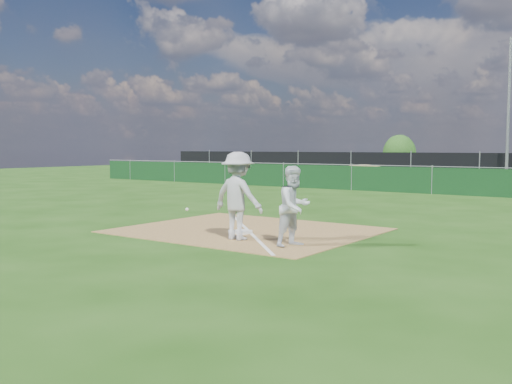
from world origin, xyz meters
TOP-DOWN VIEW (x-y plane):
  - ground at (0.00, 10.00)m, footprint 90.00×90.00m
  - infield_dirt at (0.00, 1.00)m, footprint 6.00×5.00m
  - foul_line at (0.00, 1.00)m, footprint 5.01×5.01m
  - green_fence at (0.00, 15.00)m, footprint 44.00×0.05m
  - dirt_mound at (-5.00, 18.50)m, footprint 3.38×2.60m
  - black_fence at (0.00, 23.00)m, footprint 46.00×0.04m
  - parking_lot at (0.00, 28.00)m, footprint 46.00×9.00m
  - light_pole at (1.50, 22.70)m, footprint 0.16×0.16m
  - first_base at (0.25, 0.43)m, footprint 0.38×0.38m
  - play_at_first at (0.72, -0.32)m, footprint 2.15×0.78m
  - runner at (2.19, -0.27)m, footprint 0.84×0.97m
  - car_left at (-5.43, 26.95)m, footprint 5.18×3.10m
  - car_mid at (-1.51, 27.42)m, footprint 4.25×2.08m
  - tree_left at (-8.92, 33.52)m, footprint 2.63×2.63m

SIDE VIEW (x-z plane):
  - ground at x=0.00m, z-range 0.00..0.00m
  - parking_lot at x=0.00m, z-range 0.00..0.01m
  - infield_dirt at x=0.00m, z-range 0.00..0.02m
  - foul_line at x=0.00m, z-range 0.02..0.03m
  - first_base at x=0.25m, z-range 0.02..0.10m
  - dirt_mound at x=-5.00m, z-range 0.00..1.17m
  - green_fence at x=0.00m, z-range 0.00..1.20m
  - car_mid at x=-1.51m, z-range 0.01..1.35m
  - car_left at x=-5.43m, z-range 0.01..1.66m
  - runner at x=2.19m, z-range 0.00..1.73m
  - black_fence at x=0.00m, z-range 0.00..1.80m
  - play_at_first at x=0.72m, z-range 0.02..2.01m
  - tree_left at x=-8.92m, z-range 0.04..3.17m
  - light_pole at x=1.50m, z-range 0.00..8.00m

